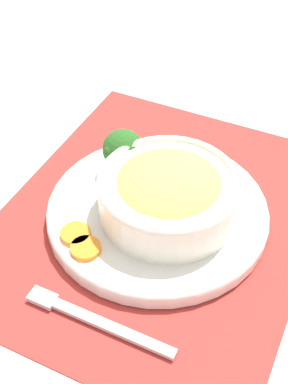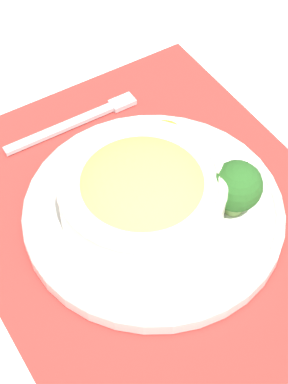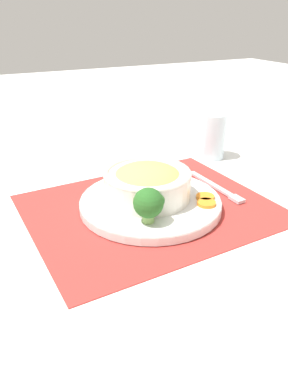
% 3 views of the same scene
% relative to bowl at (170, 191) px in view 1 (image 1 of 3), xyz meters
% --- Properties ---
extents(ground_plane, '(4.00, 4.00, 0.00)m').
position_rel_bowl_xyz_m(ground_plane, '(-0.00, 0.01, -0.06)').
color(ground_plane, white).
extents(placemat, '(0.51, 0.42, 0.00)m').
position_rel_bowl_xyz_m(placemat, '(-0.00, 0.01, -0.05)').
color(placemat, '#B2332D').
rests_on(placemat, ground_plane).
extents(plate, '(0.29, 0.29, 0.02)m').
position_rel_bowl_xyz_m(plate, '(-0.00, 0.01, -0.04)').
color(plate, white).
rests_on(plate, placemat).
extents(bowl, '(0.18, 0.18, 0.07)m').
position_rel_bowl_xyz_m(bowl, '(0.00, 0.00, 0.00)').
color(bowl, silver).
rests_on(bowl, plate).
extents(broccoli_floret, '(0.06, 0.06, 0.07)m').
position_rel_bowl_xyz_m(broccoli_floret, '(0.04, 0.09, 0.00)').
color(broccoli_floret, '#84AD5B').
rests_on(broccoli_floret, plate).
extents(carrot_slice_near, '(0.04, 0.04, 0.01)m').
position_rel_bowl_xyz_m(carrot_slice_near, '(-0.10, 0.08, -0.03)').
color(carrot_slice_near, orange).
rests_on(carrot_slice_near, plate).
extents(carrot_slice_middle, '(0.04, 0.04, 0.01)m').
position_rel_bowl_xyz_m(carrot_slice_middle, '(-0.11, 0.06, -0.03)').
color(carrot_slice_middle, orange).
rests_on(carrot_slice_middle, plate).
extents(fork, '(0.02, 0.18, 0.01)m').
position_rel_bowl_xyz_m(fork, '(-0.18, 0.01, -0.05)').
color(fork, silver).
rests_on(fork, placemat).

